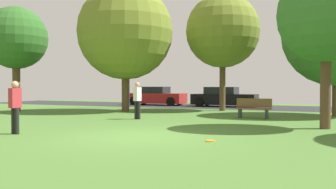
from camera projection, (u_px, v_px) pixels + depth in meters
The scene contains 14 objects.
ground_plane at pixel (140, 137), 10.60m from camera, with size 44.00×44.00×0.00m, color #47702D.
road_strip at pixel (250, 107), 25.23m from camera, with size 44.00×6.40×0.01m, color #28282B.
oak_tree_center at pixel (125, 32), 20.93m from camera, with size 5.48×5.48×7.33m.
oak_tree_left at pixel (336, 33), 17.82m from camera, with size 5.24×5.24×6.71m.
maple_tree_far at pixel (16, 38), 21.38m from camera, with size 3.65×3.65×6.13m.
maple_tree_near at pixel (223, 31), 21.63m from camera, with size 4.38×4.38×6.94m.
birch_tree_lone at pixel (326, 15), 12.45m from camera, with size 3.31×3.31×5.58m.
person_thrower at pixel (137, 99), 16.15m from camera, with size 0.30×0.35×1.64m.
person_catcher at pixel (15, 105), 11.15m from camera, with size 0.30×0.35×1.63m.
frisbee_disc at pixel (210, 141), 9.70m from camera, with size 0.27×0.27×0.03m, color orange.
parked_car_red at pixel (156, 97), 28.25m from camera, with size 4.45×1.94×1.42m.
parked_car_black at pixel (224, 98), 26.00m from camera, with size 4.52×2.09×1.41m.
park_bench at pixel (253, 108), 16.62m from camera, with size 1.60×0.45×0.90m.
street_lamp_post at pixel (129, 75), 24.71m from camera, with size 0.14×0.14×4.50m, color #2D2D33.
Camera 1 is at (5.02, -9.33, 1.47)m, focal length 39.02 mm.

